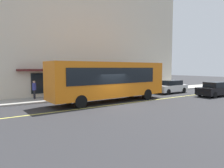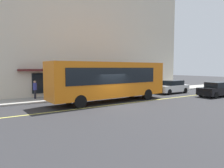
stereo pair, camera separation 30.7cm
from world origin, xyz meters
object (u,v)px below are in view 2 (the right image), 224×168
object	(u,v)px
traffic_light	(103,72)
car_black	(217,89)
bus	(110,79)
car_white	(172,87)
pedestrian_near_storefront	(35,88)
pedestrian_waiting	(90,85)

from	to	relation	value
traffic_light	car_black	world-z (taller)	traffic_light
bus	car_white	world-z (taller)	bus
bus	pedestrian_near_storefront	world-z (taller)	bus
car_white	pedestrian_near_storefront	size ratio (longest dim) A/B	2.57
bus	car_black	world-z (taller)	bus
pedestrian_waiting	bus	bearing A→B (deg)	-89.94
car_black	pedestrian_near_storefront	world-z (taller)	pedestrian_near_storefront
car_black	pedestrian_near_storefront	xyz separation A→B (m)	(-16.67, 7.69, 0.42)
pedestrian_waiting	traffic_light	bearing A→B (deg)	-33.89
bus	pedestrian_waiting	world-z (taller)	bus
traffic_light	car_black	size ratio (longest dim) A/B	0.74
bus	traffic_light	size ratio (longest dim) A/B	3.51
traffic_light	car_white	distance (m)	8.72
bus	car_white	xyz separation A→B (m)	(9.37, 1.11, -1.24)
pedestrian_near_storefront	pedestrian_waiting	bearing A→B (deg)	-3.96
bus	pedestrian_waiting	distance (m)	4.07
car_white	pedestrian_waiting	distance (m)	9.82
car_black	pedestrian_waiting	world-z (taller)	pedestrian_waiting
car_black	pedestrian_near_storefront	bearing A→B (deg)	155.24
bus	pedestrian_near_storefront	bearing A→B (deg)	141.54
car_white	pedestrian_waiting	bearing A→B (deg)	162.91
bus	pedestrian_near_storefront	xyz separation A→B (m)	(-5.51, 4.37, -0.82)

